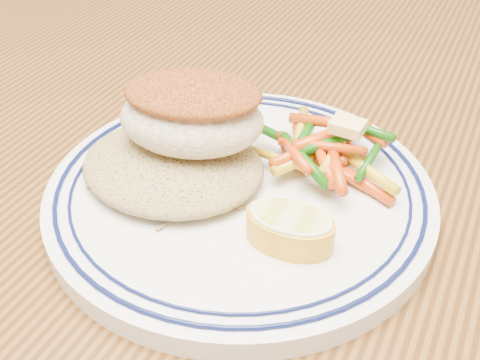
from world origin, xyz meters
name	(u,v)px	position (x,y,z in m)	size (l,w,h in m)	color
dining_table	(241,267)	(0.00, 0.00, 0.65)	(1.50, 0.90, 0.75)	#45260D
plate	(240,193)	(0.01, -0.03, 0.76)	(0.26, 0.26, 0.02)	white
rice_pilaf	(173,161)	(-0.03, -0.04, 0.78)	(0.13, 0.11, 0.02)	olive
fish_fillet	(192,113)	(-0.02, -0.02, 0.81)	(0.11, 0.09, 0.05)	beige
vegetable_pile	(326,149)	(0.06, 0.02, 0.78)	(0.11, 0.10, 0.03)	gold
butter_pat	(347,126)	(0.07, 0.02, 0.80)	(0.02, 0.02, 0.01)	#F9E279
lemon_wedge	(290,227)	(0.06, -0.07, 0.78)	(0.05, 0.05, 0.02)	yellow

